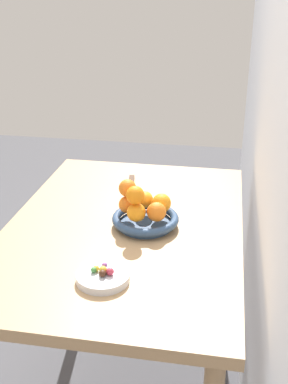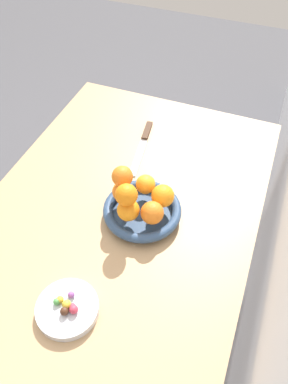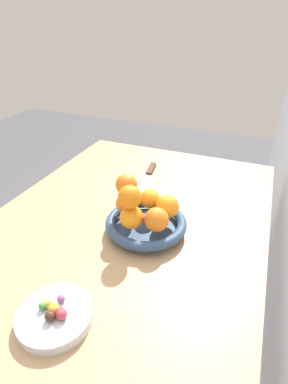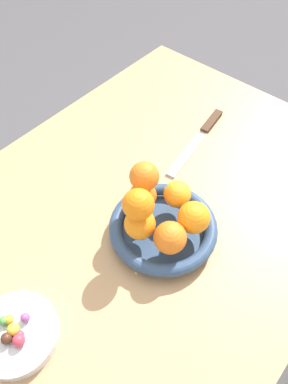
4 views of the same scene
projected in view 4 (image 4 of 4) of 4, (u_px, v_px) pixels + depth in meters
name	position (u px, v px, depth m)	size (l,w,h in m)	color
ground_plane	(140.00, 330.00, 1.37)	(6.00, 6.00, 0.00)	#4C4C51
dining_table	(138.00, 238.00, 0.86)	(1.10, 0.76, 0.74)	tan
fruit_bowl	(164.00, 227.00, 0.75)	(0.22, 0.22, 0.04)	navy
candy_dish	(16.00, 334.00, 0.63)	(0.14, 0.14, 0.02)	silver
orange_0	(194.00, 217.00, 0.70)	(0.06, 0.06, 0.06)	orange
orange_1	(177.00, 194.00, 0.74)	(0.05, 0.05, 0.05)	orange
orange_2	(143.00, 196.00, 0.74)	(0.06, 0.06, 0.06)	orange
orange_3	(140.00, 224.00, 0.70)	(0.06, 0.06, 0.06)	orange
orange_4	(170.00, 238.00, 0.68)	(0.06, 0.06, 0.06)	orange
orange_5	(138.00, 204.00, 0.65)	(0.06, 0.06, 0.06)	orange
orange_6	(144.00, 176.00, 0.70)	(0.06, 0.06, 0.06)	orange
candy_ball_0	(25.00, 318.00, 0.63)	(0.02, 0.02, 0.02)	#8C4C99
candy_ball_1	(13.00, 330.00, 0.61)	(0.02, 0.02, 0.02)	gold
candy_ball_2	(4.00, 321.00, 0.62)	(0.02, 0.02, 0.02)	#4C9947
candy_ball_3	(15.00, 330.00, 0.61)	(0.02, 0.02, 0.02)	#4C9947
candy_ball_4	(9.00, 319.00, 0.63)	(0.02, 0.02, 0.02)	gold
candy_ball_5	(19.00, 340.00, 0.60)	(0.02, 0.02, 0.02)	#C6384C
candy_ball_6	(7.00, 339.00, 0.60)	(0.02, 0.02, 0.02)	#472819
candy_ball_7	(20.00, 335.00, 0.61)	(0.01, 0.01, 0.01)	#C6384C
knife	(201.00, 136.00, 0.93)	(0.26, 0.06, 0.01)	#3F2819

